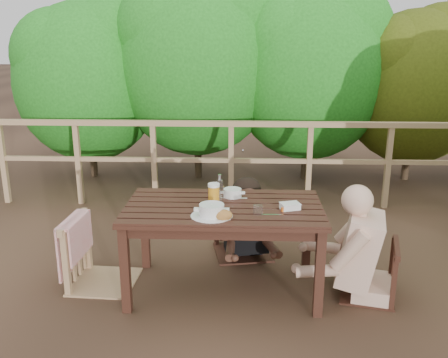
{
  "coord_description": "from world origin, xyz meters",
  "views": [
    {
      "loc": [
        0.15,
        -3.53,
        1.96
      ],
      "look_at": [
        0.0,
        0.05,
        0.9
      ],
      "focal_mm": 39.48,
      "sensor_mm": 36.0,
      "label": 1
    }
  ],
  "objects_px": {
    "tumbler": "(258,211)",
    "chair_left": "(101,223)",
    "table": "(224,249)",
    "soup_near": "(212,211)",
    "woman": "(243,193)",
    "soup_far": "(232,194)",
    "bottle": "(220,189)",
    "butter_tub": "(290,207)",
    "chair_far": "(243,202)",
    "beer_glass": "(214,194)",
    "chair_right": "(371,245)",
    "bread_roll": "(223,215)",
    "diner_right": "(379,207)"
  },
  "relations": [
    {
      "from": "tumbler",
      "to": "soup_far",
      "type": "bearing_deg",
      "value": 116.42
    },
    {
      "from": "chair_left",
      "to": "soup_far",
      "type": "bearing_deg",
      "value": -78.35
    },
    {
      "from": "chair_far",
      "to": "soup_far",
      "type": "bearing_deg",
      "value": -111.29
    },
    {
      "from": "soup_far",
      "to": "beer_glass",
      "type": "xyz_separation_m",
      "value": [
        -0.14,
        -0.17,
        0.05
      ]
    },
    {
      "from": "diner_right",
      "to": "bottle",
      "type": "distance_m",
      "value": 1.2
    },
    {
      "from": "soup_far",
      "to": "bread_roll",
      "type": "xyz_separation_m",
      "value": [
        -0.05,
        -0.49,
        -0.0
      ]
    },
    {
      "from": "chair_right",
      "to": "tumbler",
      "type": "relative_size",
      "value": 10.03
    },
    {
      "from": "chair_left",
      "to": "tumbler",
      "type": "distance_m",
      "value": 1.27
    },
    {
      "from": "chair_left",
      "to": "beer_glass",
      "type": "bearing_deg",
      "value": -87.54
    },
    {
      "from": "table",
      "to": "chair_left",
      "type": "xyz_separation_m",
      "value": [
        -0.98,
        0.05,
        0.18
      ]
    },
    {
      "from": "chair_left",
      "to": "soup_far",
      "type": "height_order",
      "value": "chair_left"
    },
    {
      "from": "beer_glass",
      "to": "soup_far",
      "type": "bearing_deg",
      "value": 50.0
    },
    {
      "from": "chair_far",
      "to": "woman",
      "type": "xyz_separation_m",
      "value": [
        0.0,
        0.02,
        0.08
      ]
    },
    {
      "from": "chair_far",
      "to": "tumbler",
      "type": "height_order",
      "value": "chair_far"
    },
    {
      "from": "table",
      "to": "soup_near",
      "type": "xyz_separation_m",
      "value": [
        -0.08,
        -0.23,
        0.4
      ]
    },
    {
      "from": "chair_left",
      "to": "chair_right",
      "type": "height_order",
      "value": "chair_left"
    },
    {
      "from": "bread_roll",
      "to": "tumbler",
      "type": "height_order",
      "value": "tumbler"
    },
    {
      "from": "tumbler",
      "to": "bottle",
      "type": "bearing_deg",
      "value": 135.89
    },
    {
      "from": "soup_near",
      "to": "tumbler",
      "type": "xyz_separation_m",
      "value": [
        0.33,
        0.04,
        -0.01
      ]
    },
    {
      "from": "soup_near",
      "to": "tumbler",
      "type": "distance_m",
      "value": 0.34
    },
    {
      "from": "tumbler",
      "to": "chair_left",
      "type": "bearing_deg",
      "value": 169.02
    },
    {
      "from": "tumbler",
      "to": "woman",
      "type": "bearing_deg",
      "value": 97.02
    },
    {
      "from": "soup_far",
      "to": "butter_tub",
      "type": "height_order",
      "value": "soup_far"
    },
    {
      "from": "chair_left",
      "to": "beer_glass",
      "type": "relative_size",
      "value": 6.02
    },
    {
      "from": "bread_roll",
      "to": "soup_far",
      "type": "bearing_deg",
      "value": 83.92
    },
    {
      "from": "chair_far",
      "to": "bread_roll",
      "type": "relative_size",
      "value": 7.7
    },
    {
      "from": "chair_left",
      "to": "woman",
      "type": "height_order",
      "value": "woman"
    },
    {
      "from": "beer_glass",
      "to": "butter_tub",
      "type": "xyz_separation_m",
      "value": [
        0.57,
        -0.1,
        -0.06
      ]
    },
    {
      "from": "soup_near",
      "to": "tumbler",
      "type": "bearing_deg",
      "value": 7.15
    },
    {
      "from": "soup_far",
      "to": "beer_glass",
      "type": "height_order",
      "value": "beer_glass"
    },
    {
      "from": "table",
      "to": "woman",
      "type": "relative_size",
      "value": 1.28
    },
    {
      "from": "chair_far",
      "to": "beer_glass",
      "type": "distance_m",
      "value": 0.72
    },
    {
      "from": "woman",
      "to": "chair_right",
      "type": "bearing_deg",
      "value": 131.95
    },
    {
      "from": "tumbler",
      "to": "beer_glass",
      "type": "bearing_deg",
      "value": 145.75
    },
    {
      "from": "woman",
      "to": "soup_near",
      "type": "bearing_deg",
      "value": 65.61
    },
    {
      "from": "bread_roll",
      "to": "butter_tub",
      "type": "relative_size",
      "value": 0.92
    },
    {
      "from": "table",
      "to": "chair_right",
      "type": "bearing_deg",
      "value": -2.69
    },
    {
      "from": "chair_left",
      "to": "bottle",
      "type": "bearing_deg",
      "value": -84.14
    },
    {
      "from": "chair_right",
      "to": "diner_right",
      "type": "height_order",
      "value": "diner_right"
    },
    {
      "from": "bottle",
      "to": "butter_tub",
      "type": "height_order",
      "value": "bottle"
    },
    {
      "from": "chair_left",
      "to": "soup_near",
      "type": "distance_m",
      "value": 0.97
    },
    {
      "from": "chair_far",
      "to": "soup_near",
      "type": "xyz_separation_m",
      "value": [
        -0.22,
        -0.9,
        0.24
      ]
    },
    {
      "from": "beer_glass",
      "to": "tumbler",
      "type": "height_order",
      "value": "beer_glass"
    },
    {
      "from": "soup_near",
      "to": "bottle",
      "type": "height_order",
      "value": "bottle"
    },
    {
      "from": "tumbler",
      "to": "chair_far",
      "type": "bearing_deg",
      "value": 97.19
    },
    {
      "from": "soup_near",
      "to": "chair_far",
      "type": "bearing_deg",
      "value": 75.96
    },
    {
      "from": "tumbler",
      "to": "butter_tub",
      "type": "relative_size",
      "value": 0.59
    },
    {
      "from": "chair_left",
      "to": "butter_tub",
      "type": "bearing_deg",
      "value": -91.31
    },
    {
      "from": "woman",
      "to": "diner_right",
      "type": "bearing_deg",
      "value": 132.78
    },
    {
      "from": "soup_far",
      "to": "bottle",
      "type": "relative_size",
      "value": 1.05
    }
  ]
}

